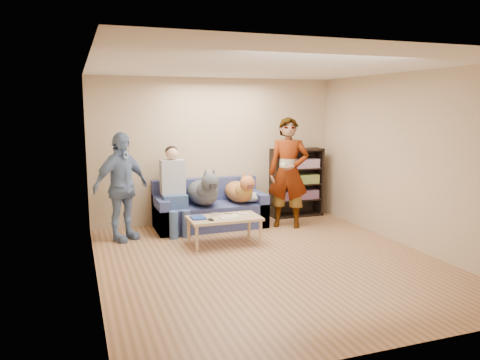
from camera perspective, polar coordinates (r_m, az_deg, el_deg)
name	(u,v)px	position (r m, az deg, el deg)	size (l,w,h in m)	color
ground	(269,262)	(6.49, 3.61, -9.90)	(5.00, 5.00, 0.00)	olive
ceiling	(271,66)	(6.16, 3.86, 13.65)	(5.00, 5.00, 0.00)	white
wall_back	(216,151)	(8.53, -2.94, 3.61)	(4.50, 4.50, 0.00)	tan
wall_front	(391,204)	(4.05, 17.88, -2.82)	(4.50, 4.50, 0.00)	tan
wall_left	(92,176)	(5.69, -17.55, 0.51)	(5.00, 5.00, 0.00)	tan
wall_right	(410,161)	(7.37, 20.02, 2.23)	(5.00, 5.00, 0.00)	tan
blanket	(251,197)	(8.26, 1.31, -2.09)	(0.47, 0.39, 0.16)	#A8A8AD
person_standing_right	(288,173)	(8.15, 5.91, 0.88)	(0.70, 0.46, 1.91)	gray
person_standing_left	(121,187)	(7.52, -14.28, -0.81)	(1.00, 0.42, 1.71)	#6E91B1
held_controller	(283,164)	(7.86, 5.24, 1.90)	(0.04, 0.13, 0.03)	white
notebook_blue	(198,218)	(7.12, -5.13, -4.58)	(0.20, 0.26, 0.03)	navy
papers	(229,218)	(7.10, -1.30, -4.62)	(0.26, 0.20, 0.01)	silver
magazine	(231,216)	(7.12, -1.12, -4.46)	(0.22, 0.17, 0.01)	beige
camera_silver	(215,214)	(7.25, -3.13, -4.20)	(0.11, 0.06, 0.05)	#B4B4B9
controller_a	(239,213)	(7.35, -0.08, -4.08)	(0.04, 0.13, 0.03)	white
controller_b	(246,214)	(7.31, 0.72, -4.16)	(0.09, 0.06, 0.03)	white
headphone_cup_a	(237,216)	(7.22, -0.36, -4.37)	(0.07, 0.07, 0.02)	white
headphone_cup_b	(235,215)	(7.29, -0.57, -4.23)	(0.07, 0.07, 0.02)	silver
pen_orange	(226,219)	(7.02, -1.69, -4.80)	(0.01, 0.01, 0.14)	orange
pen_black	(228,214)	(7.38, -1.47, -4.12)	(0.01, 0.01, 0.14)	black
wallet	(211,220)	(6.99, -3.59, -4.84)	(0.07, 0.12, 0.01)	black
sofa	(209,211)	(8.24, -3.74, -3.77)	(1.90, 0.85, 0.82)	#515B93
person_seated	(174,187)	(7.87, -8.06, -0.79)	(0.40, 0.73, 1.47)	#395A7E
dog_gray	(204,191)	(7.97, -4.43, -1.36)	(0.48, 1.28, 0.69)	#4D5158
dog_tan	(240,191)	(8.17, 0.01, -1.29)	(0.41, 1.17, 0.60)	#C5893C
coffee_table	(224,220)	(7.19, -1.93, -4.89)	(1.10, 0.60, 0.42)	tan
bookshelf	(296,181)	(9.02, 6.88, -0.13)	(1.00, 0.34, 1.30)	black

